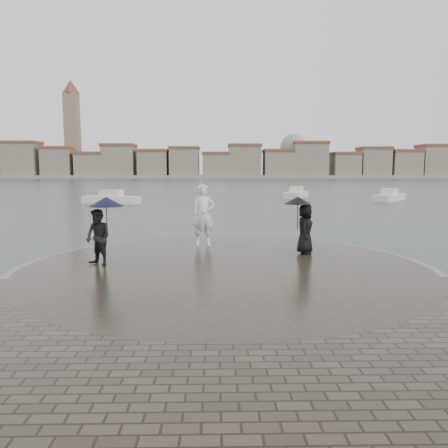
{
  "coord_description": "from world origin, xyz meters",
  "views": [
    {
      "loc": [
        -0.28,
        -9.29,
        3.2
      ],
      "look_at": [
        0.0,
        4.8,
        1.45
      ],
      "focal_mm": 35.0,
      "sensor_mm": 36.0,
      "label": 1
    }
  ],
  "objects": [
    {
      "name": "boats",
      "position": [
        5.58,
        36.57,
        0.38
      ],
      "size": [
        33.36,
        12.78,
        1.5
      ],
      "color": "silver",
      "rests_on": "ground"
    },
    {
      "name": "visitor_left",
      "position": [
        -3.71,
        3.66,
        1.48
      ],
      "size": [
        1.3,
        1.13,
        2.04
      ],
      "color": "black",
      "rests_on": "quay_tip"
    },
    {
      "name": "statue",
      "position": [
        -0.72,
        6.99,
        1.51
      ],
      "size": [
        0.86,
        0.59,
        2.31
      ],
      "primitive_type": "imported",
      "rotation": [
        0.0,
        0.0,
        0.04
      ],
      "color": "white",
      "rests_on": "quay_tip"
    },
    {
      "name": "far_skyline",
      "position": [
        -6.29,
        160.71,
        5.61
      ],
      "size": [
        260.0,
        20.0,
        37.0
      ],
      "color": "gray",
      "rests_on": "ground"
    },
    {
      "name": "kerb_ring",
      "position": [
        0.0,
        3.5,
        0.16
      ],
      "size": [
        12.5,
        12.5,
        0.32
      ],
      "primitive_type": "cylinder",
      "color": "gray",
      "rests_on": "ground"
    },
    {
      "name": "quay_tip",
      "position": [
        0.0,
        3.5,
        0.18
      ],
      "size": [
        11.9,
        11.9,
        0.36
      ],
      "primitive_type": "cylinder",
      "color": "#2D261E",
      "rests_on": "ground"
    },
    {
      "name": "visitor_right",
      "position": [
        2.7,
        5.32,
        1.44
      ],
      "size": [
        1.12,
        1.06,
        1.95
      ],
      "color": "black",
      "rests_on": "quay_tip"
    },
    {
      "name": "ground",
      "position": [
        0.0,
        0.0,
        0.0
      ],
      "size": [
        400.0,
        400.0,
        0.0
      ],
      "primitive_type": "plane",
      "color": "#2B3835",
      "rests_on": "ground"
    }
  ]
}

